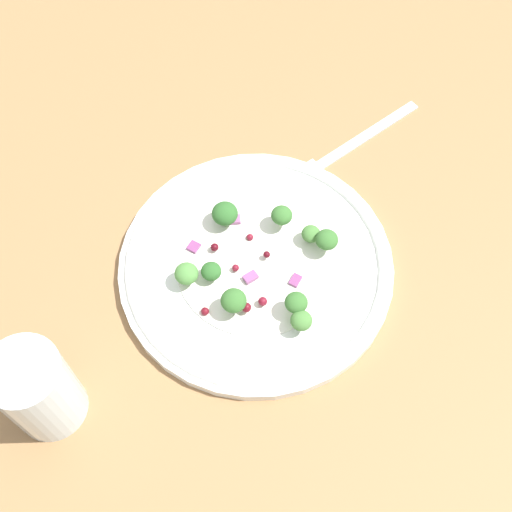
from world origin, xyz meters
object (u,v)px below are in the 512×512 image
(broccoli_floret_0, at_px, (282,216))
(water_glass, at_px, (38,390))
(broccoli_floret_1, at_px, (311,234))
(broccoli_floret_2, at_px, (234,301))
(fork, at_px, (349,146))
(plate, at_px, (256,265))

(broccoli_floret_0, distance_m, water_glass, 0.29)
(broccoli_floret_1, xyz_separation_m, broccoli_floret_2, (-0.01, 0.11, 0.01))
(broccoli_floret_0, bearing_deg, water_glass, 90.67)
(broccoli_floret_2, relative_size, fork, 0.14)
(broccoli_floret_2, bearing_deg, broccoli_floret_0, -67.07)
(plate, relative_size, water_glass, 2.78)
(plate, relative_size, broccoli_floret_2, 11.04)
(broccoli_floret_2, bearing_deg, plate, -62.98)
(broccoli_floret_1, relative_size, water_glass, 0.20)
(plate, distance_m, broccoli_floret_1, 0.06)
(broccoli_floret_1, height_order, water_glass, water_glass)
(broccoli_floret_0, xyz_separation_m, broccoli_floret_1, (-0.03, -0.01, -0.01))
(plate, bearing_deg, water_glass, 86.86)
(broccoli_floret_1, distance_m, fork, 0.14)
(broccoli_floret_2, relative_size, water_glass, 0.25)
(broccoli_floret_1, distance_m, broccoli_floret_2, 0.11)
(plate, height_order, broccoli_floret_0, broccoli_floret_0)
(broccoli_floret_0, bearing_deg, broccoli_floret_1, -162.95)
(broccoli_floret_0, xyz_separation_m, broccoli_floret_2, (-0.04, 0.10, 0.00))
(fork, bearing_deg, broccoli_floret_2, 107.78)
(fork, bearing_deg, broccoli_floret_1, 118.07)
(broccoli_floret_1, bearing_deg, broccoli_floret_0, 17.05)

